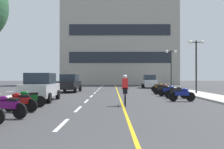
{
  "coord_description": "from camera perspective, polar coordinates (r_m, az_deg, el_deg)",
  "views": [
    {
      "loc": [
        -0.34,
        -2.39,
        1.6
      ],
      "look_at": [
        -0.34,
        20.65,
        1.78
      ],
      "focal_mm": 40.53,
      "sensor_mm": 36.0,
      "label": 1
    }
  ],
  "objects": [
    {
      "name": "motorcycle_7",
      "position": [
        18.94,
        14.33,
        -3.84
      ],
      "size": [
        1.69,
        0.6,
        0.92
      ],
      "color": "black",
      "rests_on": "ground"
    },
    {
      "name": "motorcycle_4",
      "position": [
        12.18,
        -20.06,
        -5.72
      ],
      "size": [
        1.68,
        0.65,
        0.92
      ],
      "color": "black",
      "rests_on": "ground"
    },
    {
      "name": "curb_left",
      "position": [
        27.31,
        -14.58,
        -3.66
      ],
      "size": [
        2.4,
        72.0,
        0.12
      ],
      "primitive_type": "cube",
      "color": "#B7B2A8",
      "rests_on": "ground"
    },
    {
      "name": "parked_car_mid",
      "position": [
        26.24,
        -9.53,
        -1.93
      ],
      "size": [
        2.09,
        4.28,
        1.82
      ],
      "color": "black",
      "rests_on": "ground"
    },
    {
      "name": "parked_car_near",
      "position": [
        17.03,
        -15.78,
        -2.73
      ],
      "size": [
        2.01,
        4.24,
        1.82
      ],
      "color": "black",
      "rests_on": "ground"
    },
    {
      "name": "motorcycle_8",
      "position": [
        20.75,
        12.7,
        -3.54
      ],
      "size": [
        1.68,
        0.65,
        0.92
      ],
      "color": "black",
      "rests_on": "ground"
    },
    {
      "name": "cyclist_rider",
      "position": [
        14.01,
        2.97,
        -3.35
      ],
      "size": [
        0.42,
        1.77,
        1.71
      ],
      "color": "black",
      "rests_on": "ground"
    },
    {
      "name": "curb_right",
      "position": [
        27.49,
        15.95,
        -3.63
      ],
      "size": [
        2.4,
        72.0,
        0.12
      ],
      "primitive_type": "cube",
      "color": "#B7B2A8",
      "rests_on": "ground"
    },
    {
      "name": "motorcycle_10",
      "position": [
        24.97,
        11.54,
        -3.02
      ],
      "size": [
        1.66,
        0.74,
        0.92
      ],
      "color": "black",
      "rests_on": "ground"
    },
    {
      "name": "lane_dash_10",
      "position": [
        44.45,
        -2.14,
        -2.5
      ],
      "size": [
        0.14,
        2.2,
        0.01
      ],
      "primitive_type": "cube",
      "color": "silver",
      "rests_on": "ground"
    },
    {
      "name": "street_lamp_mid",
      "position": [
        24.06,
        18.46,
        4.41
      ],
      "size": [
        1.46,
        0.36,
        4.74
      ],
      "color": "black",
      "rests_on": "curb_right"
    },
    {
      "name": "lane_dash_11",
      "position": [
        48.45,
        -1.96,
        -2.33
      ],
      "size": [
        0.14,
        2.2,
        0.01
      ],
      "primitive_type": "cube",
      "color": "silver",
      "rests_on": "ground"
    },
    {
      "name": "motorcycle_9",
      "position": [
        22.87,
        11.41,
        -3.26
      ],
      "size": [
        1.66,
        0.72,
        0.92
      ],
      "color": "black",
      "rests_on": "ground"
    },
    {
      "name": "street_lamp_far",
      "position": [
        33.63,
        13.19,
        3.2
      ],
      "size": [
        1.46,
        0.36,
        4.9
      ],
      "color": "black",
      "rests_on": "curb_right"
    },
    {
      "name": "lane_dash_4",
      "position": [
        20.52,
        -4.66,
        -4.9
      ],
      "size": [
        0.14,
        2.2,
        0.01
      ],
      "primitive_type": "cube",
      "color": "silver",
      "rests_on": "ground"
    },
    {
      "name": "lane_dash_2",
      "position": [
        12.6,
        -7.64,
        -7.71
      ],
      "size": [
        0.14,
        2.2,
        0.01
      ],
      "primitive_type": "cube",
      "color": "silver",
      "rests_on": "ground"
    },
    {
      "name": "centre_line_yellow",
      "position": [
        26.45,
        1.28,
        -3.9
      ],
      "size": [
        0.12,
        66.0,
        0.01
      ],
      "primitive_type": "cube",
      "color": "gold",
      "rests_on": "ground"
    },
    {
      "name": "motorcycle_5",
      "position": [
        13.67,
        -18.34,
        -5.15
      ],
      "size": [
        1.65,
        0.76,
        0.92
      ],
      "color": "black",
      "rests_on": "ground"
    },
    {
      "name": "lane_dash_6",
      "position": [
        28.48,
        -3.35,
        -3.65
      ],
      "size": [
        0.14,
        2.2,
        0.01
      ],
      "primitive_type": "cube",
      "color": "silver",
      "rests_on": "ground"
    },
    {
      "name": "lane_dash_8",
      "position": [
        36.46,
        -2.61,
        -2.95
      ],
      "size": [
        0.14,
        2.2,
        0.01
      ],
      "primitive_type": "cube",
      "color": "silver",
      "rests_on": "ground"
    },
    {
      "name": "motorcycle_11",
      "position": [
        26.96,
        10.55,
        -2.83
      ],
      "size": [
        1.67,
        0.68,
        0.92
      ],
      "color": "black",
      "rests_on": "ground"
    },
    {
      "name": "lane_dash_9",
      "position": [
        40.46,
        -2.35,
        -2.7
      ],
      "size": [
        0.14,
        2.2,
        0.01
      ],
      "primitive_type": "cube",
      "color": "silver",
      "rests_on": "ground"
    },
    {
      "name": "lane_dash_7",
      "position": [
        32.47,
        -2.93,
        -3.26
      ],
      "size": [
        0.14,
        2.2,
        0.01
      ],
      "primitive_type": "cube",
      "color": "silver",
      "rests_on": "ground"
    },
    {
      "name": "lane_dash_5",
      "position": [
        24.5,
        -3.89,
        -4.18
      ],
      "size": [
        0.14,
        2.2,
        0.01
      ],
      "primitive_type": "cube",
      "color": "silver",
      "rests_on": "ground"
    },
    {
      "name": "motorcycle_3",
      "position": [
        10.54,
        -22.54,
        -6.55
      ],
      "size": [
        1.65,
        0.75,
        0.92
      ],
      "color": "black",
      "rests_on": "ground"
    },
    {
      "name": "office_building",
      "position": [
        51.28,
        1.67,
        7.45
      ],
      "size": [
        22.66,
        6.89,
        17.28
      ],
      "color": "#9E998E",
      "rests_on": "ground"
    },
    {
      "name": "motorcycle_6",
      "position": [
        16.82,
        15.51,
        -4.27
      ],
      "size": [
        1.7,
        0.6,
        0.92
      ],
      "color": "black",
      "rests_on": "ground"
    },
    {
      "name": "lane_dash_1",
      "position": [
        8.7,
        -11.21,
        -11.01
      ],
      "size": [
        0.14,
        2.2,
        0.01
      ],
      "primitive_type": "cube",
      "color": "silver",
      "rests_on": "ground"
    },
    {
      "name": "ground_plane",
      "position": [
        23.45,
        0.83,
        -4.35
      ],
      "size": [
        140.0,
        140.0,
        0.0
      ],
      "primitive_type": "plane",
      "color": "#38383A"
    },
    {
      "name": "parked_car_far",
      "position": [
        35.65,
        8.41,
        -1.54
      ],
      "size": [
        2.06,
        4.27,
        1.82
      ],
      "color": "black",
      "rests_on": "ground"
    },
    {
      "name": "lane_dash_3",
      "position": [
        16.55,
        -5.79,
        -5.97
      ],
      "size": [
        0.14,
        2.2,
        0.01
      ],
      "primitive_type": "cube",
      "color": "silver",
      "rests_on": "ground"
    }
  ]
}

